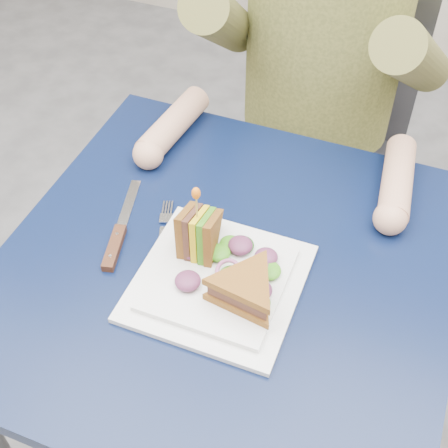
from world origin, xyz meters
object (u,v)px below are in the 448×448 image
at_px(chair, 321,125).
at_px(diner, 327,9).
at_px(plate, 218,281).
at_px(sandwich_upright, 198,234).
at_px(table, 227,294).
at_px(fork, 163,240).
at_px(knife, 117,239).
at_px(sandwich_flat, 246,289).

height_order(chair, diner, diner).
relative_size(plate, sandwich_upright, 1.90).
bearing_deg(plate, table, 92.42).
bearing_deg(fork, plate, -22.99).
xyz_separation_m(diner, fork, (-0.12, -0.55, -0.18)).
xyz_separation_m(table, sandwich_upright, (-0.05, 0.00, 0.13)).
relative_size(sandwich_upright, knife, 0.63).
relative_size(table, knife, 3.43).
relative_size(chair, fork, 5.35).
xyz_separation_m(diner, plate, (0.00, -0.60, -0.18)).
height_order(diner, fork, diner).
relative_size(sandwich_upright, fork, 0.79).
xyz_separation_m(table, fork, (-0.12, 0.01, 0.08)).
xyz_separation_m(plate, knife, (-0.20, 0.02, -0.00)).
bearing_deg(sandwich_upright, fork, 173.69).
xyz_separation_m(sandwich_upright, fork, (-0.07, 0.01, -0.05)).
relative_size(sandwich_flat, knife, 0.69).
distance_m(sandwich_upright, fork, 0.09).
bearing_deg(fork, table, -4.82).
height_order(table, knife, knife).
height_order(plate, sandwich_upright, sandwich_upright).
relative_size(table, plate, 2.88).
bearing_deg(diner, fork, -102.69).
bearing_deg(chair, knife, -105.81).
distance_m(diner, plate, 0.62).
relative_size(plate, fork, 1.50).
bearing_deg(fork, sandwich_upright, -6.31).
bearing_deg(sandwich_flat, knife, 169.24).
height_order(diner, sandwich_flat, diner).
height_order(diner, knife, diner).
bearing_deg(sandwich_flat, diner, 95.21).
xyz_separation_m(chair, sandwich_upright, (-0.05, -0.67, 0.24)).
bearing_deg(plate, knife, 173.39).
bearing_deg(fork, diner, 77.31).
distance_m(table, diner, 0.62).
distance_m(plate, sandwich_flat, 0.07).
bearing_deg(fork, knife, -157.32).
xyz_separation_m(plate, sandwich_upright, (-0.05, 0.05, 0.05)).
relative_size(plate, knife, 1.19).
distance_m(plate, fork, 0.14).
bearing_deg(table, fork, 175.18).
bearing_deg(plate, sandwich_flat, -24.44).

